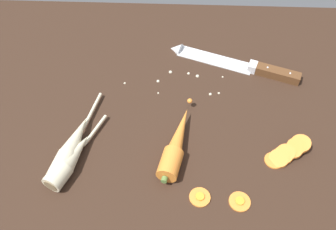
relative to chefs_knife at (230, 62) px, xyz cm
name	(u,v)px	position (x,y,z in cm)	size (l,w,h in cm)	color
ground_plane	(168,118)	(-15.52, -17.34, -2.65)	(120.00, 90.00, 4.00)	#332116
chefs_knife	(230,62)	(0.00, 0.00, 0.00)	(33.71, 15.25, 4.18)	silver
whole_carrot	(176,144)	(-13.40, -27.50, 1.45)	(7.97, 21.88, 4.20)	orange
parsnip_front	(72,146)	(-35.01, -28.91, 1.33)	(6.95, 23.90, 4.00)	beige
parsnip_mid_left	(70,160)	(-34.69, -32.32, 1.33)	(9.70, 19.34, 4.00)	beige
carrot_slice_stack	(287,152)	(9.67, -28.07, 0.42)	(9.84, 7.43, 3.72)	orange
carrot_slice_stray_near	(200,197)	(-8.61, -38.51, -0.29)	(4.10, 4.10, 0.70)	orange
carrot_slice_stray_mid	(240,201)	(-1.07, -39.11, -0.29)	(4.14, 4.14, 0.70)	orange
mince_crumbs	(182,79)	(-12.46, -6.40, -0.27)	(25.11, 8.23, 0.88)	beige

